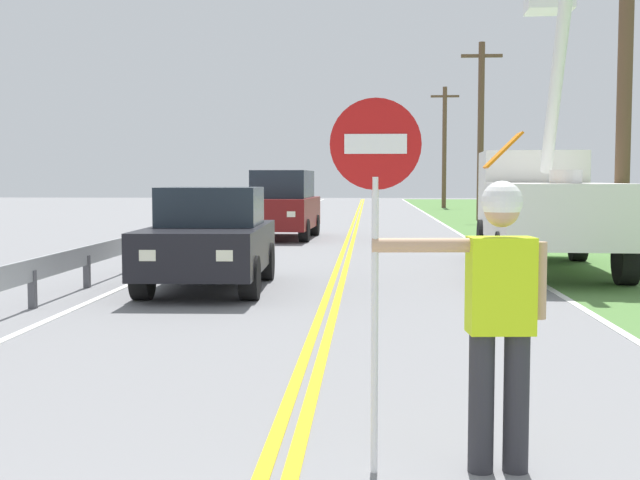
% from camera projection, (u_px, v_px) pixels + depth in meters
% --- Properties ---
extents(centerline_yellow_left, '(0.11, 110.00, 0.01)m').
position_uv_depth(centerline_yellow_left, '(344.00, 250.00, 21.64)').
color(centerline_yellow_left, yellow).
rests_on(centerline_yellow_left, ground).
extents(centerline_yellow_right, '(0.11, 110.00, 0.01)m').
position_uv_depth(centerline_yellow_right, '(351.00, 250.00, 21.63)').
color(centerline_yellow_right, yellow).
rests_on(centerline_yellow_right, ground).
extents(edge_line_right, '(0.12, 110.00, 0.01)m').
position_uv_depth(edge_line_right, '(487.00, 250.00, 21.43)').
color(edge_line_right, silver).
rests_on(edge_line_right, ground).
extents(edge_line_left, '(0.12, 110.00, 0.01)m').
position_uv_depth(edge_line_left, '(210.00, 249.00, 21.85)').
color(edge_line_left, silver).
rests_on(edge_line_left, ground).
extents(flagger_worker, '(1.09, 0.27, 1.83)m').
position_uv_depth(flagger_worker, '(499.00, 307.00, 5.16)').
color(flagger_worker, '#2D2D33').
rests_on(flagger_worker, ground).
extents(stop_sign_paddle, '(0.56, 0.04, 2.33)m').
position_uv_depth(stop_sign_paddle, '(375.00, 200.00, 5.10)').
color(stop_sign_paddle, silver).
rests_on(stop_sign_paddle, ground).
extents(utility_bucket_truck, '(2.98, 6.92, 5.96)m').
position_uv_depth(utility_bucket_truck, '(544.00, 199.00, 16.97)').
color(utility_bucket_truck, white).
rests_on(utility_bucket_truck, ground).
extents(oncoming_sedan_nearest, '(2.01, 4.15, 1.70)m').
position_uv_depth(oncoming_sedan_nearest, '(210.00, 239.00, 13.93)').
color(oncoming_sedan_nearest, black).
rests_on(oncoming_sedan_nearest, ground).
extents(oncoming_suv_second, '(2.06, 4.67, 2.10)m').
position_uv_depth(oncoming_suv_second, '(283.00, 204.00, 25.73)').
color(oncoming_suv_second, maroon).
rests_on(oncoming_suv_second, ground).
extents(utility_pole_near, '(1.80, 0.28, 7.83)m').
position_uv_depth(utility_pole_near, '(625.00, 59.00, 15.68)').
color(utility_pole_near, brown).
rests_on(utility_pole_near, ground).
extents(utility_pole_mid, '(1.80, 0.28, 7.83)m').
position_uv_depth(utility_pole_mid, '(481.00, 128.00, 36.67)').
color(utility_pole_mid, brown).
rests_on(utility_pole_mid, ground).
extents(utility_pole_far, '(1.80, 0.28, 7.71)m').
position_uv_depth(utility_pole_far, '(444.00, 145.00, 53.21)').
color(utility_pole_far, brown).
rests_on(utility_pole_far, ground).
extents(guardrail_left_shoulder, '(0.10, 32.00, 0.71)m').
position_uv_depth(guardrail_left_shoulder, '(142.00, 242.00, 17.47)').
color(guardrail_left_shoulder, '#9EA0A3').
rests_on(guardrail_left_shoulder, ground).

